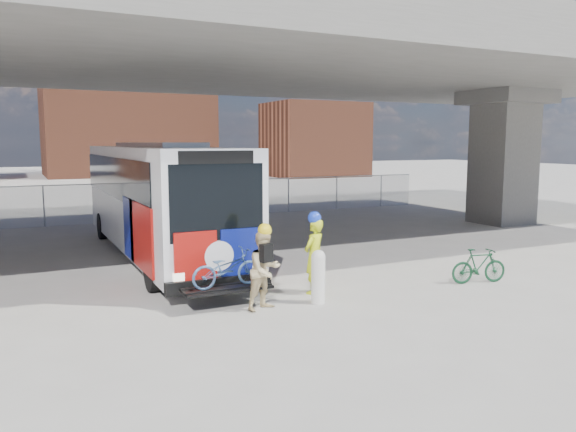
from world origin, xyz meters
TOP-DOWN VIEW (x-y plane):
  - ground at (0.00, 0.00)m, footprint 160.00×160.00m
  - bus at (-2.00, 3.42)m, footprint 2.67×12.90m
  - overpass at (0.00, 4.00)m, footprint 40.00×16.00m
  - chainlink_fence at (0.00, 12.00)m, footprint 30.00×0.06m
  - brick_buildings at (1.23, 48.23)m, footprint 54.00×22.00m
  - smokestack at (14.00, 55.00)m, footprint 2.20×2.20m
  - bollard at (0.02, -3.72)m, footprint 0.33×0.33m
  - cyclist_hivis at (0.36, -2.91)m, footprint 0.81×0.72m
  - cyclist_tan at (-1.27, -3.61)m, footprint 1.03×0.92m
  - bike_parked at (4.74, -3.96)m, footprint 1.61×0.79m

SIDE VIEW (x-z plane):
  - ground at x=0.00m, z-range 0.00..0.00m
  - bike_parked at x=4.74m, z-range 0.00..0.93m
  - bollard at x=0.02m, z-range 0.04..1.29m
  - cyclist_tan at x=-1.27m, z-range -0.05..1.88m
  - cyclist_hivis at x=0.36m, z-range -0.04..2.00m
  - chainlink_fence at x=0.00m, z-range -13.58..16.42m
  - bus at x=-2.00m, z-range 0.26..3.95m
  - brick_buildings at x=1.23m, z-range -0.58..11.42m
  - overpass at x=0.00m, z-range 2.57..10.52m
  - smokestack at x=14.00m, z-range 0.00..25.00m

